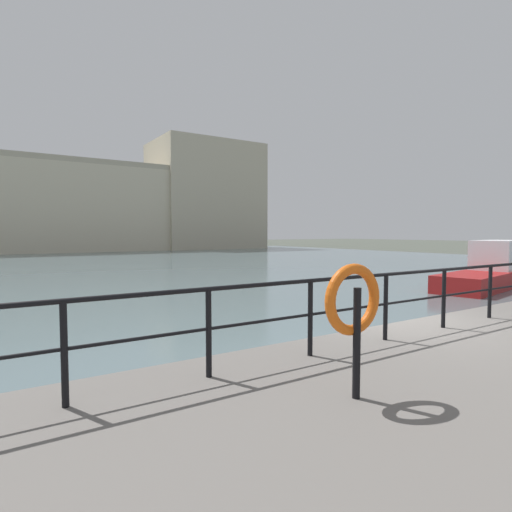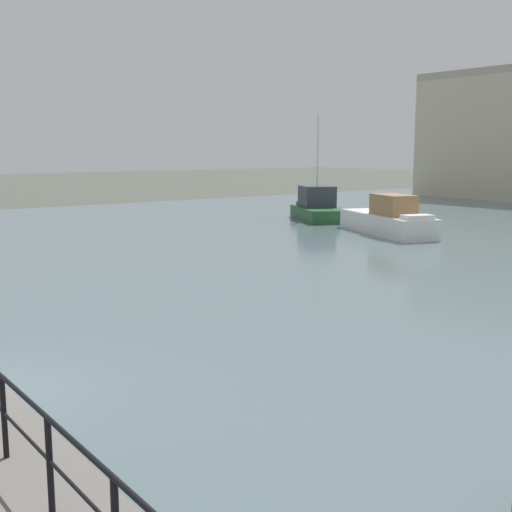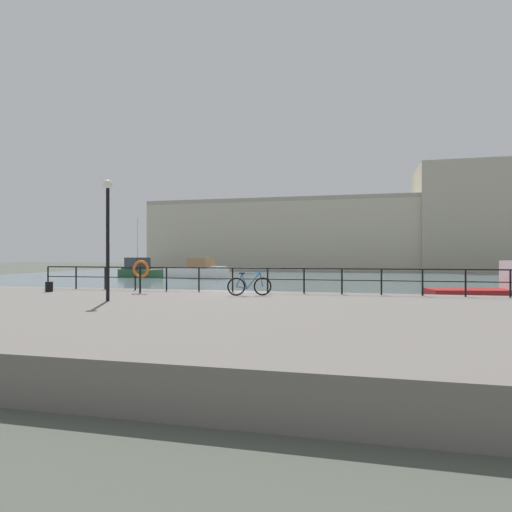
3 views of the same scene
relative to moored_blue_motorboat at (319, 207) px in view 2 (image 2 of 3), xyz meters
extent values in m
cube|color=#23512D|center=(0.25, -0.12, -0.40)|extent=(6.07, 4.76, 0.85)
cube|color=#333842|center=(-0.38, 0.18, 0.72)|extent=(2.96, 2.85, 1.39)
cube|color=#23512D|center=(-1.82, 0.88, 0.14)|extent=(1.39, 1.95, 0.24)
cylinder|color=silver|center=(-0.38, 0.18, 3.77)|extent=(0.10, 0.10, 4.72)
cube|color=white|center=(7.77, -2.03, -0.27)|extent=(7.75, 4.56, 1.11)
cube|color=#997047|center=(8.40, -2.25, 0.84)|extent=(3.02, 2.37, 1.12)
cube|color=white|center=(10.72, -3.07, 0.40)|extent=(1.36, 1.75, 0.24)
cylinder|color=black|center=(24.23, -27.69, 0.56)|extent=(0.07, 0.07, 1.05)
cylinder|color=black|center=(25.79, -27.69, 0.56)|extent=(0.07, 0.07, 1.05)
camera|label=1|loc=(12.72, -32.02, 1.75)|focal=28.87mm
camera|label=2|loc=(32.11, -29.82, 3.79)|focal=45.78mm
camera|label=3|loc=(24.89, -45.74, 1.62)|focal=30.22mm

